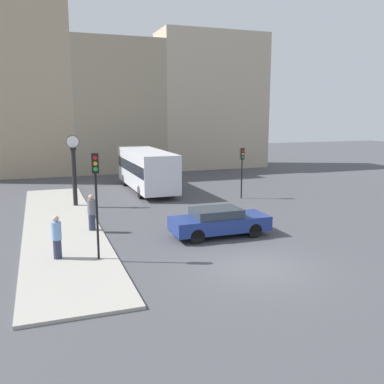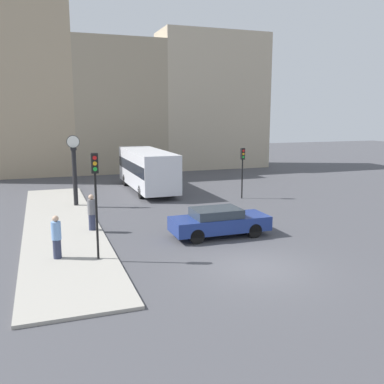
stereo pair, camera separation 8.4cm
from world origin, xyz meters
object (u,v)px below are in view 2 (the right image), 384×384
Objects in this scene: bus_distant at (147,168)px; traffic_light_near at (95,184)px; street_clock at (74,170)px; pedestrian_grey_jacket at (92,212)px; traffic_light_far at (243,162)px; sedan_car at (219,222)px; pedestrian_blue_stripe at (56,237)px.

traffic_light_near is at bearing -110.77° from bus_distant.
street_clock is 6.28m from pedestrian_grey_jacket.
traffic_light_far is 11.84m from pedestrian_grey_jacket.
street_clock reaches higher than traffic_light_near.
sedan_car is 1.12× the size of traffic_light_near.
sedan_car is 1.35× the size of traffic_light_far.
bus_distant is 2.20× the size of traffic_light_near.
street_clock reaches higher than sedan_car.
street_clock is (-5.77, 8.82, 1.57)m from sedan_car.
traffic_light_far is 0.80× the size of street_clock.
bus_distant is at bearing 36.30° from street_clock.
pedestrian_blue_stripe is at bearing -98.64° from street_clock.
traffic_light_far reaches higher than pedestrian_grey_jacket.
traffic_light_near is 0.96× the size of street_clock.
sedan_car is 10.66m from street_clock.
sedan_car is 9.50m from traffic_light_far.
bus_distant reaches higher than pedestrian_blue_stripe.
pedestrian_grey_jacket is at bearing -153.89° from traffic_light_far.
traffic_light_near reaches higher than pedestrian_blue_stripe.
traffic_light_near is at bearing -164.34° from sedan_car.
traffic_light_far reaches higher than bus_distant.
sedan_car is at bearing -26.02° from pedestrian_grey_jacket.
bus_distant is at bearing 91.29° from sedan_car.
bus_distant is 11.44m from pedestrian_grey_jacket.
pedestrian_blue_stripe is (-7.27, -1.06, 0.26)m from sedan_car.
traffic_light_near is 4.78m from pedestrian_grey_jacket.
traffic_light_near is 2.41× the size of pedestrian_blue_stripe.
traffic_light_far is at bearing 41.20° from traffic_light_near.
sedan_car is 12.89m from bus_distant.
traffic_light_near is (-5.78, -1.62, 2.33)m from sedan_car.
street_clock is at bearing 81.36° from pedestrian_blue_stripe.
bus_distant reaches higher than pedestrian_grey_jacket.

